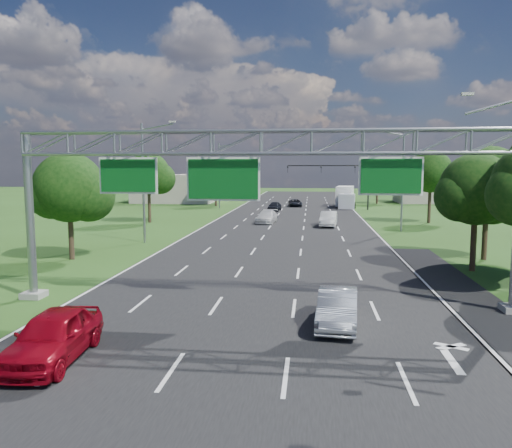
# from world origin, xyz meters

# --- Properties ---
(ground) EXTENTS (220.00, 220.00, 0.00)m
(ground) POSITION_xyz_m (0.00, 30.00, 0.00)
(ground) COLOR #244414
(ground) RESTS_ON ground
(road) EXTENTS (18.00, 180.00, 0.02)m
(road) POSITION_xyz_m (0.00, 30.00, 0.00)
(road) COLOR black
(road) RESTS_ON ground
(road_flare) EXTENTS (3.00, 30.00, 0.02)m
(road_flare) POSITION_xyz_m (10.20, 14.00, 0.00)
(road_flare) COLOR black
(road_flare) RESTS_ON ground
(sign_gantry) EXTENTS (23.50, 1.00, 9.56)m
(sign_gantry) POSITION_xyz_m (0.33, 12.00, 6.89)
(sign_gantry) COLOR gray
(sign_gantry) RESTS_ON ground
(traffic_signal) EXTENTS (12.21, 0.24, 7.00)m
(traffic_signal) POSITION_xyz_m (7.48, 65.00, 5.17)
(traffic_signal) COLOR black
(traffic_signal) RESTS_ON ground
(streetlight_l_near) EXTENTS (2.97, 0.22, 10.16)m
(streetlight_l_near) POSITION_xyz_m (-11.30, 30.00, 5.58)
(streetlight_l_near) COLOR gray
(streetlight_l_near) RESTS_ON ground
(streetlight_l_far) EXTENTS (2.97, 0.22, 10.16)m
(streetlight_l_far) POSITION_xyz_m (-11.30, 65.00, 5.58)
(streetlight_l_far) COLOR gray
(streetlight_l_far) RESTS_ON ground
(streetlight_r_mid) EXTENTS (2.97, 0.22, 10.16)m
(streetlight_r_mid) POSITION_xyz_m (11.30, 40.00, 5.58)
(streetlight_r_mid) COLOR gray
(streetlight_r_mid) RESTS_ON ground
(tree_verge_la) EXTENTS (5.76, 4.80, 7.40)m
(tree_verge_la) POSITION_xyz_m (-13.92, 22.04, 4.76)
(tree_verge_la) COLOR #2D2116
(tree_verge_la) RESTS_ON ground
(tree_verge_lb) EXTENTS (5.76, 4.80, 8.06)m
(tree_verge_lb) POSITION_xyz_m (-15.92, 45.04, 5.41)
(tree_verge_lb) COLOR #2D2116
(tree_verge_lb) RESTS_ON ground
(tree_verge_lc) EXTENTS (5.76, 4.80, 7.62)m
(tree_verge_lc) POSITION_xyz_m (-12.92, 70.04, 4.98)
(tree_verge_lc) COLOR #2D2116
(tree_verge_lc) RESTS_ON ground
(tree_verge_rd) EXTENTS (5.76, 4.80, 8.28)m
(tree_verge_rd) POSITION_xyz_m (16.08, 48.04, 5.63)
(tree_verge_rd) COLOR #2D2116
(tree_verge_rd) RESTS_ON ground
(tree_verge_re) EXTENTS (5.76, 4.80, 7.84)m
(tree_verge_re) POSITION_xyz_m (14.08, 78.04, 5.20)
(tree_verge_re) COLOR #2D2116
(tree_verge_re) RESTS_ON ground
(building_left) EXTENTS (14.00, 10.00, 5.00)m
(building_left) POSITION_xyz_m (-22.00, 78.00, 2.50)
(building_left) COLOR #A8A08D
(building_left) RESTS_ON ground
(building_right) EXTENTS (12.00, 9.00, 4.00)m
(building_right) POSITION_xyz_m (24.00, 82.00, 2.00)
(building_right) COLOR #A8A08D
(building_right) RESTS_ON ground
(red_coupe) EXTENTS (2.28, 5.04, 1.68)m
(red_coupe) POSITION_xyz_m (-5.94, 4.50, 0.84)
(red_coupe) COLOR maroon
(red_coupe) RESTS_ON ground
(silver_sedan) EXTENTS (1.91, 4.54, 1.46)m
(silver_sedan) POSITION_xyz_m (3.63, 9.25, 0.73)
(silver_sedan) COLOR #9FA4AA
(silver_sedan) RESTS_ON ground
(car_queue_a) EXTENTS (2.46, 5.07, 1.42)m
(car_queue_a) POSITION_xyz_m (-2.49, 46.12, 0.71)
(car_queue_a) COLOR silver
(car_queue_a) RESTS_ON ground
(car_queue_b) EXTENTS (2.46, 4.47, 1.19)m
(car_queue_b) POSITION_xyz_m (0.02, 70.13, 0.59)
(car_queue_b) COLOR black
(car_queue_b) RESTS_ON ground
(car_queue_c) EXTENTS (2.03, 4.16, 1.37)m
(car_queue_c) POSITION_xyz_m (-2.72, 61.64, 0.68)
(car_queue_c) COLOR black
(car_queue_c) RESTS_ON ground
(car_queue_d) EXTENTS (2.12, 4.94, 1.58)m
(car_queue_d) POSITION_xyz_m (4.44, 43.58, 0.79)
(car_queue_d) COLOR silver
(car_queue_d) RESTS_ON ground
(box_truck) EXTENTS (3.34, 8.94, 3.28)m
(box_truck) POSITION_xyz_m (8.00, 70.16, 1.57)
(box_truck) COLOR white
(box_truck) RESTS_ON ground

